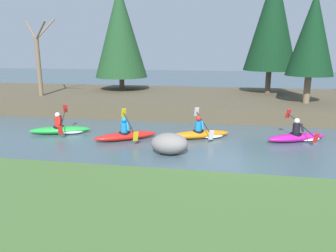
# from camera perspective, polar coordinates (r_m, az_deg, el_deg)

# --- Properties ---
(ground_plane) EXTENTS (90.00, 90.00, 0.00)m
(ground_plane) POSITION_cam_1_polar(r_m,az_deg,el_deg) (11.41, 11.34, -6.69)
(ground_plane) COLOR #425660
(riverbank_far) EXTENTS (44.00, 9.53, 0.80)m
(riverbank_far) POSITION_cam_1_polar(r_m,az_deg,el_deg) (21.76, 10.83, 4.12)
(riverbank_far) COLOR brown
(riverbank_far) RESTS_ON ground
(conifer_tree_far_left) EXTENTS (3.77, 3.77, 7.39)m
(conifer_tree_far_left) POSITION_cam_1_polar(r_m,az_deg,el_deg) (24.54, -8.32, 15.96)
(conifer_tree_far_left) COLOR brown
(conifer_tree_far_left) RESTS_ON riverbank_far
(conifer_tree_left) EXTENTS (3.49, 3.49, 8.15)m
(conifer_tree_left) POSITION_cam_1_polar(r_m,az_deg,el_deg) (23.62, 17.74, 17.23)
(conifer_tree_left) COLOR brown
(conifer_tree_left) RESTS_ON riverbank_far
(conifer_tree_mid_left) EXTENTS (2.55, 2.55, 6.07)m
(conifer_tree_mid_left) POSITION_cam_1_polar(r_m,az_deg,el_deg) (19.97, 23.88, 14.47)
(conifer_tree_mid_left) COLOR #7A664C
(conifer_tree_mid_left) RESTS_ON riverbank_far
(bare_tree_upstream) EXTENTS (2.76, 2.72, 4.92)m
(bare_tree_upstream) POSITION_cam_1_polar(r_m,az_deg,el_deg) (22.87, -21.58, 10.74)
(bare_tree_upstream) COLOR #7A664C
(bare_tree_upstream) RESTS_ON riverbank_far
(kayaker_lead) EXTENTS (2.70, 1.95, 1.20)m
(kayaker_lead) POSITION_cam_1_polar(r_m,az_deg,el_deg) (14.97, 21.83, -1.72)
(kayaker_lead) COLOR #C61999
(kayaker_lead) RESTS_ON ground
(kayaker_middle) EXTENTS (2.71, 1.97, 1.20)m
(kayaker_middle) POSITION_cam_1_polar(r_m,az_deg,el_deg) (14.43, 5.91, -1.34)
(kayaker_middle) COLOR orange
(kayaker_middle) RESTS_ON ground
(kayaker_trailing) EXTENTS (2.62, 1.99, 1.20)m
(kayaker_trailing) POSITION_cam_1_polar(r_m,az_deg,el_deg) (14.19, -7.31, -1.54)
(kayaker_trailing) COLOR red
(kayaker_trailing) RESTS_ON ground
(kayaker_far_back) EXTENTS (2.75, 2.01, 1.20)m
(kayaker_far_back) POSITION_cam_1_polar(r_m,az_deg,el_deg) (15.87, -17.92, -0.56)
(kayaker_far_back) COLOR green
(kayaker_far_back) RESTS_ON ground
(boulder_midstream) EXTENTS (1.39, 1.09, 0.79)m
(boulder_midstream) POSITION_cam_1_polar(r_m,az_deg,el_deg) (12.23, 0.25, -3.08)
(boulder_midstream) COLOR gray
(boulder_midstream) RESTS_ON ground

